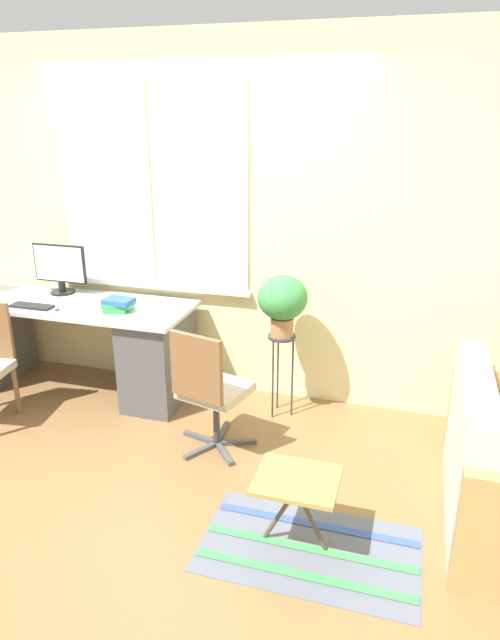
{
  "coord_description": "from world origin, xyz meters",
  "views": [
    {
      "loc": [
        1.61,
        -3.3,
        2.16
      ],
      "look_at": [
        0.57,
        0.17,
        0.82
      ],
      "focal_mm": 32.0,
      "sensor_mm": 36.0,
      "label": 1
    }
  ],
  "objects_px": {
    "office_chair_swivel": "(210,389)",
    "potted_plant": "(283,300)",
    "keyboard": "(32,306)",
    "folding_stool": "(297,484)",
    "plant_stand": "(281,349)",
    "mouse": "(57,309)",
    "monitor": "(60,268)",
    "book_stack": "(118,304)"
  },
  "relations": [
    {
      "from": "office_chair_swivel",
      "to": "potted_plant",
      "type": "relative_size",
      "value": 1.98
    },
    {
      "from": "keyboard",
      "to": "folding_stool",
      "type": "height_order",
      "value": "keyboard"
    },
    {
      "from": "office_chair_swivel",
      "to": "plant_stand",
      "type": "height_order",
      "value": "office_chair_swivel"
    },
    {
      "from": "office_chair_swivel",
      "to": "potted_plant",
      "type": "xyz_separation_m",
      "value": [
        0.33,
        0.62,
        0.44
      ]
    },
    {
      "from": "mouse",
      "to": "monitor",
      "type": "bearing_deg",
      "value": 118.15
    },
    {
      "from": "monitor",
      "to": "plant_stand",
      "type": "xyz_separation_m",
      "value": [
        1.87,
        -0.11,
        -0.43
      ]
    },
    {
      "from": "office_chair_swivel",
      "to": "folding_stool",
      "type": "height_order",
      "value": "office_chair_swivel"
    },
    {
      "from": "keyboard",
      "to": "mouse",
      "type": "xyz_separation_m",
      "value": [
        0.22,
        -0.01,
        0.01
      ]
    },
    {
      "from": "mouse",
      "to": "plant_stand",
      "type": "height_order",
      "value": "mouse"
    },
    {
      "from": "monitor",
      "to": "potted_plant",
      "type": "xyz_separation_m",
      "value": [
        1.87,
        -0.11,
        -0.06
      ]
    },
    {
      "from": "book_stack",
      "to": "plant_stand",
      "type": "distance_m",
      "value": 1.26
    },
    {
      "from": "monitor",
      "to": "office_chair_swivel",
      "type": "xyz_separation_m",
      "value": [
        1.54,
        -0.73,
        -0.5
      ]
    },
    {
      "from": "book_stack",
      "to": "potted_plant",
      "type": "bearing_deg",
      "value": 7.1
    },
    {
      "from": "book_stack",
      "to": "office_chair_swivel",
      "type": "height_order",
      "value": "office_chair_swivel"
    },
    {
      "from": "mouse",
      "to": "office_chair_swivel",
      "type": "bearing_deg",
      "value": -14.15
    },
    {
      "from": "plant_stand",
      "to": "keyboard",
      "type": "bearing_deg",
      "value": -171.8
    },
    {
      "from": "potted_plant",
      "to": "folding_stool",
      "type": "height_order",
      "value": "potted_plant"
    },
    {
      "from": "monitor",
      "to": "office_chair_swivel",
      "type": "relative_size",
      "value": 0.52
    },
    {
      "from": "office_chair_swivel",
      "to": "potted_plant",
      "type": "bearing_deg",
      "value": -103.97
    },
    {
      "from": "plant_stand",
      "to": "potted_plant",
      "type": "height_order",
      "value": "potted_plant"
    },
    {
      "from": "plant_stand",
      "to": "potted_plant",
      "type": "relative_size",
      "value": 1.43
    },
    {
      "from": "keyboard",
      "to": "potted_plant",
      "type": "relative_size",
      "value": 0.75
    },
    {
      "from": "potted_plant",
      "to": "keyboard",
      "type": "bearing_deg",
      "value": -171.8
    },
    {
      "from": "plant_stand",
      "to": "potted_plant",
      "type": "xyz_separation_m",
      "value": [
        -0.0,
        0.0,
        0.37
      ]
    },
    {
      "from": "mouse",
      "to": "book_stack",
      "type": "height_order",
      "value": "book_stack"
    },
    {
      "from": "monitor",
      "to": "book_stack",
      "type": "xyz_separation_m",
      "value": [
        0.65,
        -0.26,
        -0.16
      ]
    },
    {
      "from": "potted_plant",
      "to": "folding_stool",
      "type": "relative_size",
      "value": 1.05
    },
    {
      "from": "plant_stand",
      "to": "folding_stool",
      "type": "distance_m",
      "value": 1.39
    },
    {
      "from": "mouse",
      "to": "office_chair_swivel",
      "type": "height_order",
      "value": "office_chair_swivel"
    },
    {
      "from": "keyboard",
      "to": "folding_stool",
      "type": "distance_m",
      "value": 2.55
    },
    {
      "from": "office_chair_swivel",
      "to": "mouse",
      "type": "bearing_deg",
      "value": -0.34
    },
    {
      "from": "mouse",
      "to": "potted_plant",
      "type": "xyz_separation_m",
      "value": [
        1.66,
        0.28,
        0.14
      ]
    },
    {
      "from": "book_stack",
      "to": "office_chair_swivel",
      "type": "bearing_deg",
      "value": -27.62
    },
    {
      "from": "potted_plant",
      "to": "folding_stool",
      "type": "bearing_deg",
      "value": -72.92
    },
    {
      "from": "monitor",
      "to": "mouse",
      "type": "relative_size",
      "value": 7.87
    },
    {
      "from": "mouse",
      "to": "folding_stool",
      "type": "bearing_deg",
      "value": -26.77
    },
    {
      "from": "keyboard",
      "to": "potted_plant",
      "type": "height_order",
      "value": "potted_plant"
    },
    {
      "from": "book_stack",
      "to": "folding_stool",
      "type": "xyz_separation_m",
      "value": [
        1.63,
        -1.17,
        -0.42
      ]
    },
    {
      "from": "plant_stand",
      "to": "book_stack",
      "type": "bearing_deg",
      "value": -172.9
    },
    {
      "from": "folding_stool",
      "to": "office_chair_swivel",
      "type": "bearing_deg",
      "value": 136.05
    },
    {
      "from": "keyboard",
      "to": "plant_stand",
      "type": "bearing_deg",
      "value": 8.2
    },
    {
      "from": "mouse",
      "to": "potted_plant",
      "type": "height_order",
      "value": "potted_plant"
    }
  ]
}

